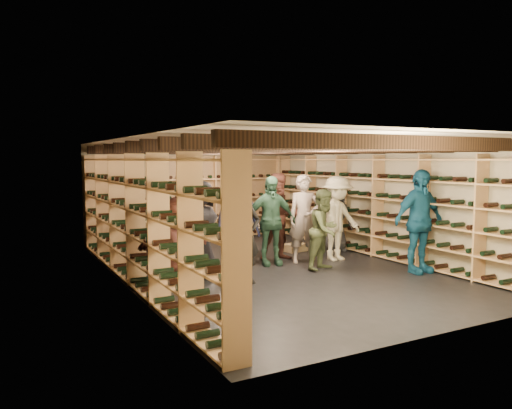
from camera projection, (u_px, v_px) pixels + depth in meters
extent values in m
plane|color=black|center=(272.00, 269.00, 9.41)|extent=(8.00, 8.00, 0.00)
cube|color=#B3A88B|center=(194.00, 193.00, 12.81)|extent=(5.50, 0.02, 2.40)
cube|color=#B3A88B|center=(445.00, 233.00, 5.79)|extent=(5.50, 0.02, 2.40)
cube|color=#B3A88B|center=(124.00, 213.00, 8.00)|extent=(0.02, 8.00, 2.40)
cube|color=#B3A88B|center=(384.00, 200.00, 10.59)|extent=(0.02, 8.00, 2.40)
cube|color=beige|center=(273.00, 141.00, 9.19)|extent=(5.50, 8.00, 0.01)
cube|color=black|center=(415.00, 143.00, 6.13)|extent=(5.40, 0.12, 0.18)
cube|color=black|center=(368.00, 145.00, 6.90)|extent=(5.40, 0.12, 0.18)
cube|color=black|center=(330.00, 146.00, 7.67)|extent=(5.40, 0.12, 0.18)
cube|color=black|center=(298.00, 147.00, 8.43)|extent=(5.40, 0.12, 0.18)
cube|color=black|center=(272.00, 148.00, 9.20)|extent=(5.40, 0.12, 0.18)
cube|color=black|center=(251.00, 149.00, 9.97)|extent=(5.40, 0.12, 0.18)
cube|color=black|center=(232.00, 150.00, 10.74)|extent=(5.40, 0.12, 0.18)
cube|color=black|center=(215.00, 150.00, 11.50)|extent=(5.40, 0.12, 0.18)
cube|color=black|center=(201.00, 151.00, 12.27)|extent=(5.40, 0.12, 0.18)
cube|color=tan|center=(136.00, 220.00, 8.10)|extent=(0.32, 7.50, 2.15)
cube|color=tan|center=(378.00, 206.00, 10.52)|extent=(0.32, 7.50, 2.15)
cube|color=tan|center=(197.00, 198.00, 12.67)|extent=(4.70, 0.30, 2.15)
cube|color=tan|center=(237.00, 248.00, 11.07)|extent=(0.59, 0.51, 0.17)
cube|color=tan|center=(237.00, 241.00, 11.06)|extent=(0.59, 0.51, 0.17)
cube|color=tan|center=(237.00, 233.00, 11.04)|extent=(0.59, 0.51, 0.17)
cube|color=tan|center=(237.00, 226.00, 11.03)|extent=(0.59, 0.51, 0.17)
cube|color=tan|center=(237.00, 218.00, 11.01)|extent=(0.59, 0.51, 0.17)
cube|color=tan|center=(239.00, 251.00, 10.75)|extent=(0.51, 0.35, 0.17)
cube|color=tan|center=(239.00, 243.00, 10.73)|extent=(0.51, 0.35, 0.17)
cube|color=tan|center=(239.00, 235.00, 10.72)|extent=(0.51, 0.35, 0.17)
cube|color=tan|center=(239.00, 228.00, 10.70)|extent=(0.51, 0.35, 0.17)
cube|color=tan|center=(295.00, 247.00, 11.18)|extent=(0.54, 0.40, 0.17)
imported|color=black|center=(200.00, 229.00, 8.66)|extent=(0.97, 0.82, 1.70)
imported|color=black|center=(244.00, 236.00, 8.19)|extent=(0.59, 0.39, 1.60)
imported|color=#485430|center=(325.00, 230.00, 9.27)|extent=(0.89, 0.80, 1.50)
imported|color=beige|center=(337.00, 218.00, 10.14)|extent=(1.14, 0.69, 1.72)
imported|color=navy|center=(419.00, 221.00, 9.01)|extent=(1.10, 0.46, 1.88)
imported|color=brown|center=(176.00, 246.00, 7.55)|extent=(1.44, 0.71, 1.49)
imported|color=#20254A|center=(237.00, 220.00, 9.71)|extent=(0.97, 0.75, 1.76)
imported|color=gray|center=(304.00, 219.00, 9.88)|extent=(0.75, 0.63, 1.76)
imported|color=#49241B|center=(280.00, 217.00, 10.17)|extent=(0.99, 0.85, 1.78)
imported|color=beige|center=(238.00, 219.00, 10.43)|extent=(1.08, 0.65, 1.63)
imported|color=#2C543D|center=(270.00, 221.00, 9.66)|extent=(1.08, 0.61, 1.74)
imported|color=#2E2F32|center=(336.00, 218.00, 11.16)|extent=(0.79, 0.59, 1.48)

